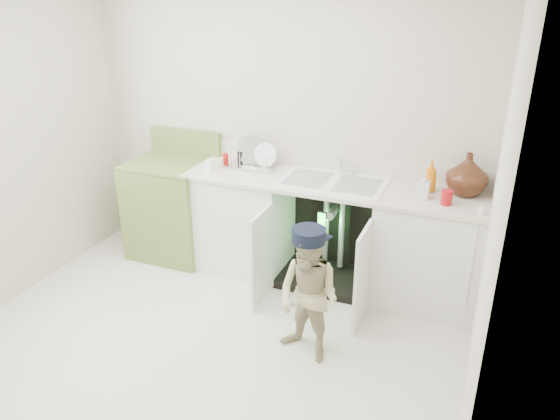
# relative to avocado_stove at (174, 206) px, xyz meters

# --- Properties ---
(ground) EXTENTS (3.50, 3.50, 0.00)m
(ground) POSITION_rel_avocado_stove_xyz_m (0.95, -1.18, -0.46)
(ground) COLOR beige
(ground) RESTS_ON ground
(room_shell) EXTENTS (6.00, 5.50, 1.26)m
(room_shell) POSITION_rel_avocado_stove_xyz_m (0.95, -1.18, 0.79)
(room_shell) COLOR beige
(room_shell) RESTS_ON ground
(counter_run) EXTENTS (2.44, 1.02, 1.22)m
(counter_run) POSITION_rel_avocado_stove_xyz_m (1.53, 0.03, 0.01)
(counter_run) COLOR white
(counter_run) RESTS_ON ground
(avocado_stove) EXTENTS (0.72, 0.65, 1.12)m
(avocado_stove) POSITION_rel_avocado_stove_xyz_m (0.00, 0.00, 0.00)
(avocado_stove) COLOR olive
(avocado_stove) RESTS_ON ground
(repair_worker) EXTENTS (0.55, 0.92, 0.95)m
(repair_worker) POSITION_rel_avocado_stove_xyz_m (1.66, -0.99, 0.02)
(repair_worker) COLOR tan
(repair_worker) RESTS_ON ground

